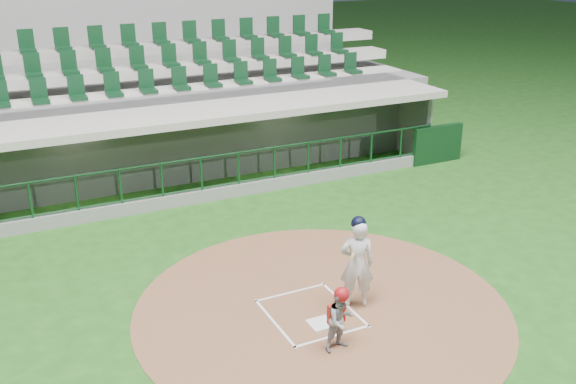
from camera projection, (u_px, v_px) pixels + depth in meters
name	position (u px, v px, depth m)	size (l,w,h in m)	color
ground	(303.00, 306.00, 12.37)	(120.00, 120.00, 0.00)	#1A4915
dirt_circle	(322.00, 307.00, 12.32)	(7.20, 7.20, 0.01)	brown
home_plate	(321.00, 323.00, 11.77)	(0.43, 0.43, 0.02)	silver
batter_box_chalk	(310.00, 313.00, 12.11)	(1.55, 1.80, 0.01)	white
dugout_structure	(179.00, 150.00, 18.55)	(16.40, 3.70, 3.00)	slate
seating_deck	(151.00, 110.00, 20.99)	(17.00, 6.72, 5.15)	slate
batter	(357.00, 262.00, 12.05)	(0.92, 0.97, 1.86)	silver
catcher	(341.00, 318.00, 10.87)	(0.59, 0.48, 1.19)	gray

